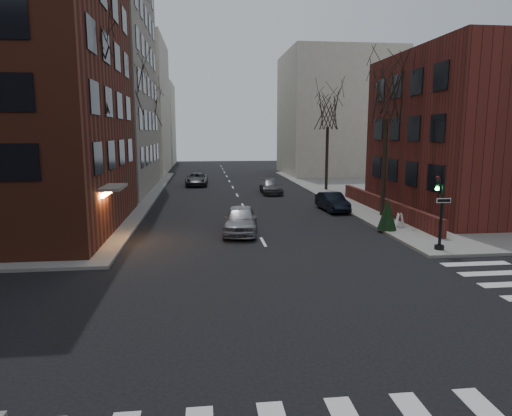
{
  "coord_description": "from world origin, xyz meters",
  "views": [
    {
      "loc": [
        -3.04,
        -10.8,
        5.61
      ],
      "look_at": [
        -0.52,
        10.78,
        2.0
      ],
      "focal_mm": 32.0,
      "sensor_mm": 36.0,
      "label": 1
    }
  ],
  "objects": [
    {
      "name": "parked_sedan",
      "position": [
        6.2,
        20.83,
        0.66
      ],
      "size": [
        1.67,
        4.1,
        1.32
      ],
      "primitive_type": "imported",
      "rotation": [
        0.0,
        0.0,
        0.07
      ],
      "color": "black",
      "rests_on": "ground"
    },
    {
      "name": "tree_right_b",
      "position": [
        8.8,
        32.0,
        7.59
      ],
      "size": [
        3.74,
        3.74,
        9.18
      ],
      "color": "#2D231C",
      "rests_on": "sidewalk_far_right"
    },
    {
      "name": "tree_right_a",
      "position": [
        8.8,
        18.0,
        8.03
      ],
      "size": [
        3.96,
        3.96,
        9.72
      ],
      "color": "#2D231C",
      "rests_on": "sidewalk_far_right"
    },
    {
      "name": "evergreen_shrub",
      "position": [
        7.3,
        13.56,
        1.05
      ],
      "size": [
        1.16,
        1.16,
        1.8
      ],
      "primitive_type": "cone",
      "rotation": [
        0.0,
        0.0,
        -0.07
      ],
      "color": "black",
      "rests_on": "sidewalk_far_right"
    },
    {
      "name": "building_distant_ra",
      "position": [
        15.0,
        50.0,
        8.0
      ],
      "size": [
        14.0,
        14.0,
        16.0
      ],
      "primitive_type": "cube",
      "color": "beige",
      "rests_on": "ground"
    },
    {
      "name": "tree_left_c",
      "position": [
        -8.8,
        40.0,
        8.03
      ],
      "size": [
        3.96,
        3.96,
        9.72
      ],
      "color": "#2D231C",
      "rests_on": "sidewalk_far_left"
    },
    {
      "name": "car_lane_silver",
      "position": [
        -1.0,
        14.2,
        0.77
      ],
      "size": [
        2.38,
        4.73,
        1.55
      ],
      "primitive_type": "imported",
      "rotation": [
        0.0,
        0.0,
        -0.13
      ],
      "color": "#96969B",
      "rests_on": "ground"
    },
    {
      "name": "low_wall_right",
      "position": [
        9.3,
        19.0,
        0.65
      ],
      "size": [
        0.35,
        16.0,
        1.0
      ],
      "primitive_type": "cube",
      "color": "#5C1F1A",
      "rests_on": "sidewalk_far_right"
    },
    {
      "name": "traffic_signal",
      "position": [
        7.94,
        8.99,
        1.91
      ],
      "size": [
        0.76,
        0.44,
        4.0
      ],
      "color": "black",
      "rests_on": "sidewalk_far_right"
    },
    {
      "name": "building_distant_la",
      "position": [
        -15.0,
        55.0,
        9.0
      ],
      "size": [
        14.0,
        16.0,
        18.0
      ],
      "primitive_type": "cube",
      "color": "beige",
      "rests_on": "ground"
    },
    {
      "name": "streetlamp_near",
      "position": [
        -8.2,
        22.0,
        4.24
      ],
      "size": [
        0.36,
        0.36,
        6.28
      ],
      "color": "black",
      "rests_on": "sidewalk_far_left"
    },
    {
      "name": "car_lane_far",
      "position": [
        -3.7,
        37.92,
        0.67
      ],
      "size": [
        2.41,
        4.93,
        1.35
      ],
      "primitive_type": "imported",
      "rotation": [
        0.0,
        0.0,
        -0.04
      ],
      "color": "#38383D",
      "rests_on": "ground"
    },
    {
      "name": "tree_left_a",
      "position": [
        -8.8,
        14.0,
        8.47
      ],
      "size": [
        4.18,
        4.18,
        10.26
      ],
      "color": "#2D231C",
      "rests_on": "sidewalk_far_left"
    },
    {
      "name": "building_left_tan",
      "position": [
        -17.0,
        34.0,
        14.0
      ],
      "size": [
        18.0,
        18.0,
        28.0
      ],
      "primitive_type": "cube",
      "color": "gray",
      "rests_on": "ground"
    },
    {
      "name": "streetlamp_far",
      "position": [
        -8.2,
        42.0,
        4.24
      ],
      "size": [
        0.36,
        0.36,
        6.28
      ],
      "color": "black",
      "rests_on": "sidewalk_far_left"
    },
    {
      "name": "sandwich_board",
      "position": [
        8.38,
        14.29,
        0.55
      ],
      "size": [
        0.44,
        0.55,
        0.79
      ],
      "primitive_type": "cube",
      "rotation": [
        0.0,
        0.0,
        -0.19
      ],
      "color": "white",
      "rests_on": "sidewalk_far_right"
    },
    {
      "name": "tree_left_b",
      "position": [
        -8.8,
        26.0,
        8.91
      ],
      "size": [
        4.4,
        4.4,
        10.8
      ],
      "color": "#2D231C",
      "rests_on": "sidewalk_far_left"
    },
    {
      "name": "ground",
      "position": [
        0.0,
        0.0,
        0.0
      ],
      "size": [
        160.0,
        160.0,
        0.0
      ],
      "primitive_type": "plane",
      "color": "black",
      "rests_on": "ground"
    },
    {
      "name": "building_distant_lb",
      "position": [
        -13.0,
        72.0,
        7.0
      ],
      "size": [
        10.0,
        12.0,
        14.0
      ],
      "primitive_type": "cube",
      "color": "beige",
      "rests_on": "ground"
    },
    {
      "name": "building_right_brick",
      "position": [
        16.5,
        19.0,
        5.5
      ],
      "size": [
        12.0,
        14.0,
        11.0
      ],
      "primitive_type": "cube",
      "color": "#5C1F1A",
      "rests_on": "ground"
    },
    {
      "name": "car_lane_gray",
      "position": [
        3.2,
        30.72,
        0.66
      ],
      "size": [
        1.94,
        4.58,
        1.32
      ],
      "primitive_type": "imported",
      "rotation": [
        0.0,
        0.0,
        -0.02
      ],
      "color": "#434349",
      "rests_on": "ground"
    }
  ]
}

